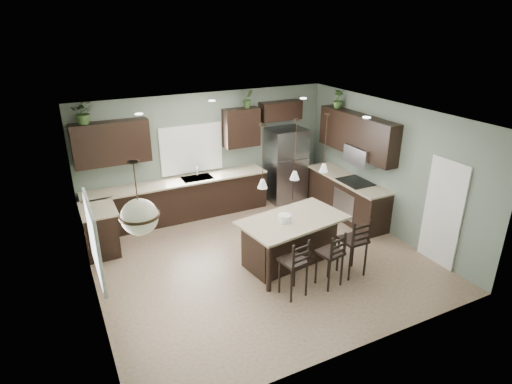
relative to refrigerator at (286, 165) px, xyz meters
The scene contains 33 objects.
ground 3.16m from the refrigerator, 128.97° to the right, with size 6.00×6.00×0.00m, color #9E8466.
pantry_door 4.05m from the refrigerator, 74.64° to the right, with size 0.04×0.82×2.04m, color white.
window_back 2.42m from the refrigerator, behind, with size 1.35×0.02×1.00m, color white.
window_left 5.85m from the refrigerator, 147.18° to the right, with size 0.02×1.10×1.00m, color white.
left_return_cabs 4.67m from the refrigerator, behind, with size 0.60×0.90×0.90m, color black.
left_return_countertop 4.63m from the refrigerator, behind, with size 0.66×0.96×0.04m, color #BBAC8D.
back_lower_cabs 2.80m from the refrigerator, behind, with size 4.20×0.60×0.90m, color black.
back_countertop 2.75m from the refrigerator, behind, with size 4.20×0.66×0.04m, color #BBAC8D.
sink_inset 2.30m from the refrigerator, behind, with size 0.70×0.45×0.01m, color gray.
faucet 2.31m from the refrigerator, behind, with size 0.02×0.02×0.28m, color silver.
back_upper_left 4.19m from the refrigerator, behind, with size 1.55×0.34×0.90m, color black.
back_upper_right 1.52m from the refrigerator, 168.34° to the left, with size 0.85×0.34×0.90m, color black.
fridge_header 1.35m from the refrigerator, 103.05° to the left, with size 1.05×0.34×0.45m, color black.
right_lower_cabs 1.74m from the refrigerator, 61.65° to the right, with size 0.60×2.35×0.90m, color black.
right_countertop 1.67m from the refrigerator, 62.25° to the right, with size 0.66×2.35×0.04m, color #BBAC8D.
cooktop 1.92m from the refrigerator, 66.08° to the right, with size 0.58×0.75×0.02m, color black.
wall_oven_front 1.88m from the refrigerator, 74.31° to the right, with size 0.01×0.72×0.60m, color gray.
right_upper_cabs 2.02m from the refrigerator, 57.89° to the right, with size 0.34×2.35×0.90m, color black.
microwave 2.06m from the refrigerator, 63.41° to the right, with size 0.40×0.75×0.40m, color gray.
refrigerator is the anchor object (origin of this frame).
kitchen_island 3.10m from the refrigerator, 117.62° to the right, with size 1.95×1.11×0.92m, color black.
serving_dish 3.19m from the refrigerator, 120.52° to the right, with size 0.24×0.24×0.14m, color white.
bar_stool_left 4.10m from the refrigerator, 118.22° to the right, with size 0.40×0.40×1.08m, color black.
bar_stool_center 3.85m from the refrigerator, 108.61° to the right, with size 0.39×0.39×1.05m, color black.
bar_stool_right 3.59m from the refrigerator, 100.46° to the right, with size 0.42×0.42×1.15m, color black.
pendant_left 3.76m from the refrigerator, 126.84° to the right, with size 0.17×0.17×1.10m, color white, non-canonical shape.
pendant_center 3.34m from the refrigerator, 117.62° to the right, with size 0.17×0.17×1.10m, color white, non-canonical shape.
pendant_right 3.02m from the refrigerator, 105.58° to the right, with size 0.17×0.17×1.10m, color white, non-canonical shape.
chandelier 5.90m from the refrigerator, 139.10° to the right, with size 0.51×0.51×0.99m, color #EEE9C2, non-canonical shape.
plant_back_left 4.82m from the refrigerator, behind, with size 0.43×0.37×0.47m, color #2D481F.
plant_back_right 1.94m from the refrigerator, 168.14° to the left, with size 0.24×0.19×0.43m, color #2E4D21.
plant_right_wall 2.05m from the refrigerator, 39.91° to the right, with size 0.23×0.23×0.41m, color #375A27.
room_shell 3.12m from the refrigerator, 128.97° to the right, with size 6.00×6.00×6.00m.
Camera 1 is at (-3.28, -6.38, 4.40)m, focal length 30.00 mm.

